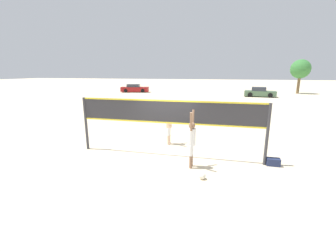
% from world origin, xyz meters
% --- Properties ---
extents(ground_plane, '(200.00, 200.00, 0.00)m').
position_xyz_m(ground_plane, '(0.00, 0.00, 0.00)').
color(ground_plane, beige).
extents(volleyball_net, '(7.70, 0.12, 2.36)m').
position_xyz_m(volleyball_net, '(0.00, 0.00, 1.70)').
color(volleyball_net, '#38383D').
rests_on(volleyball_net, ground_plane).
extents(player_spiker, '(0.28, 0.70, 2.12)m').
position_xyz_m(player_spiker, '(1.10, -0.89, 1.12)').
color(player_spiker, '#8C664C').
rests_on(player_spiker, ground_plane).
extents(player_blocker, '(0.28, 0.70, 2.07)m').
position_xyz_m(player_blocker, '(-0.34, 1.57, 1.08)').
color(player_blocker, beige).
rests_on(player_blocker, ground_plane).
extents(volleyball, '(0.22, 0.22, 0.22)m').
position_xyz_m(volleyball, '(1.60, -1.77, 0.11)').
color(volleyball, silver).
rests_on(volleyball, ground_plane).
extents(gear_bag, '(0.48, 0.29, 0.28)m').
position_xyz_m(gear_bag, '(4.09, -0.01, 0.14)').
color(gear_bag, navy).
rests_on(gear_bag, ground_plane).
extents(parked_car_near, '(4.36, 2.23, 1.36)m').
position_xyz_m(parked_car_near, '(7.12, 25.51, 0.61)').
color(parked_car_near, '#4C6B4C').
rests_on(parked_car_near, ground_plane).
extents(parked_car_mid, '(4.99, 2.77, 1.37)m').
position_xyz_m(parked_car_mid, '(-12.89, 28.21, 0.62)').
color(parked_car_mid, maroon).
rests_on(parked_car_mid, ground_plane).
extents(tree_left_cluster, '(2.99, 2.99, 5.39)m').
position_xyz_m(tree_left_cluster, '(13.86, 32.21, 3.85)').
color(tree_left_cluster, brown).
rests_on(tree_left_cluster, ground_plane).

